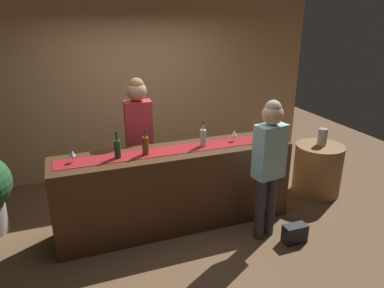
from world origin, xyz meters
TOP-DOWN VIEW (x-y plane):
  - ground_plane at (0.00, 0.00)m, footprint 10.00×10.00m
  - back_wall at (0.00, 1.90)m, footprint 6.00×0.12m
  - bar_counter at (0.00, 0.00)m, footprint 2.86×0.60m
  - counter_runner_cloth at (0.00, 0.00)m, footprint 2.72×0.28m
  - wine_bottle_green at (-0.67, -0.01)m, footprint 0.07×0.07m
  - wine_bottle_clear at (0.36, 0.01)m, footprint 0.07×0.07m
  - wine_bottle_amber at (-0.35, -0.02)m, footprint 0.07×0.07m
  - wine_glass_near_customer at (0.79, 0.04)m, footprint 0.07×0.07m
  - wine_glass_mid_counter at (-1.14, 0.03)m, footprint 0.07×0.07m
  - bartender at (-0.30, 0.58)m, footprint 0.36×0.25m
  - customer_sipping at (0.90, -0.61)m, footprint 0.37×0.25m
  - round_side_table at (2.21, 0.09)m, footprint 0.68×0.68m
  - vase_on_side_table at (2.24, 0.11)m, footprint 0.13×0.13m
  - handbag at (1.18, -0.85)m, footprint 0.28×0.14m

SIDE VIEW (x-z plane):
  - ground_plane at x=0.00m, z-range 0.00..0.00m
  - handbag at x=1.18m, z-range 0.00..0.22m
  - round_side_table at x=2.21m, z-range 0.00..0.74m
  - bar_counter at x=0.00m, z-range 0.00..1.00m
  - vase_on_side_table at x=2.24m, z-range 0.74..0.98m
  - counter_runner_cloth at x=0.00m, z-range 1.00..1.01m
  - customer_sipping at x=0.90m, z-range 0.19..1.86m
  - wine_glass_near_customer at x=0.79m, z-range 1.03..1.18m
  - wine_glass_mid_counter at x=-1.14m, z-range 1.03..1.18m
  - bartender at x=-0.30m, z-range 0.22..2.00m
  - wine_bottle_green at x=-0.67m, z-range 0.96..1.27m
  - wine_bottle_clear at x=0.36m, z-range 0.96..1.27m
  - wine_bottle_amber at x=-0.35m, z-range 0.96..1.27m
  - back_wall at x=0.00m, z-range 0.00..2.90m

